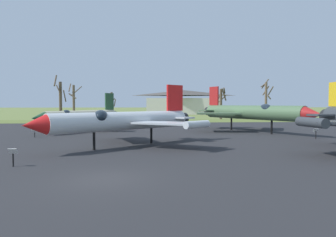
{
  "coord_description": "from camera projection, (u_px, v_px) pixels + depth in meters",
  "views": [
    {
      "loc": [
        1.62,
        -14.26,
        3.5
      ],
      "look_at": [
        4.3,
        15.6,
        2.09
      ],
      "focal_mm": 33.07,
      "sensor_mm": 36.0,
      "label": 1
    }
  ],
  "objects": [
    {
      "name": "ground_plane",
      "position": [
        105.0,
        180.0,
        14.21
      ],
      "size": [
        600.0,
        600.0,
        0.0
      ],
      "primitive_type": "plane",
      "color": "olive"
    },
    {
      "name": "asphalt_apron",
      "position": [
        124.0,
        140.0,
        30.06
      ],
      "size": [
        71.46,
        53.13,
        0.05
      ],
      "primitive_type": "cube",
      "color": "#28282B",
      "rests_on": "ground"
    },
    {
      "name": "grass_verge_strip",
      "position": [
        132.0,
        121.0,
        62.46
      ],
      "size": [
        131.46,
        12.0,
        0.06
      ],
      "primitive_type": "cube",
      "color": "#5F6F31",
      "rests_on": "ground"
    },
    {
      "name": "jet_fighter_front_left",
      "position": [
        252.0,
        112.0,
        37.94
      ],
      "size": [
        11.77,
        16.39,
        5.95
      ],
      "color": "#4C6B47",
      "rests_on": "ground"
    },
    {
      "name": "info_placard_front_left",
      "position": [
        316.0,
        133.0,
        30.53
      ],
      "size": [
        0.46,
        0.19,
        1.07
      ],
      "color": "black",
      "rests_on": "ground"
    },
    {
      "name": "jet_fighter_front_right",
      "position": [
        124.0,
        120.0,
        25.02
      ],
      "size": [
        13.09,
        12.4,
        5.28
      ],
      "color": "silver",
      "rests_on": "ground"
    },
    {
      "name": "info_placard_front_right",
      "position": [
        13.0,
        156.0,
        17.0
      ],
      "size": [
        0.46,
        0.31,
        1.07
      ],
      "color": "black",
      "rests_on": "ground"
    },
    {
      "name": "jet_fighter_rear_center",
      "position": [
        81.0,
        116.0,
        39.06
      ],
      "size": [
        9.97,
        13.27,
        5.04
      ],
      "color": "#B7B293",
      "rests_on": "ground"
    },
    {
      "name": "info_placard_rear_center",
      "position": [
        35.0,
        132.0,
        31.89
      ],
      "size": [
        0.59,
        0.33,
        0.91
      ],
      "color": "black",
      "rests_on": "ground"
    },
    {
      "name": "bare_tree_far_left",
      "position": [
        60.0,
        99.0,
        65.96
      ],
      "size": [
        2.21,
        2.24,
        9.75
      ],
      "color": "brown",
      "rests_on": "ground"
    },
    {
      "name": "bare_tree_left_of_center",
      "position": [
        74.0,
        101.0,
        65.64
      ],
      "size": [
        2.56,
        2.59,
        7.89
      ],
      "color": "brown",
      "rests_on": "ground"
    },
    {
      "name": "bare_tree_center",
      "position": [
        112.0,
        105.0,
        69.75
      ],
      "size": [
        2.25,
        1.83,
        6.14
      ],
      "color": "brown",
      "rests_on": "ground"
    },
    {
      "name": "bare_tree_right_of_center",
      "position": [
        221.0,
        102.0,
        71.26
      ],
      "size": [
        2.65,
        2.75,
        7.25
      ],
      "color": "brown",
      "rests_on": "ground"
    },
    {
      "name": "bare_tree_far_right",
      "position": [
        266.0,
        98.0,
        72.08
      ],
      "size": [
        2.52,
        2.6,
        9.39
      ],
      "color": "brown",
      "rests_on": "ground"
    },
    {
      "name": "visitor_building",
      "position": [
        183.0,
        103.0,
        105.59
      ],
      "size": [
        26.51,
        13.56,
        8.23
      ],
      "color": "beige",
      "rests_on": "ground"
    }
  ]
}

